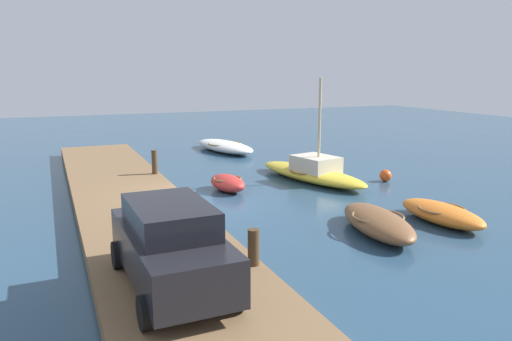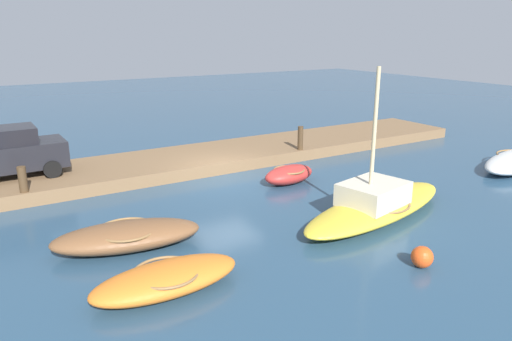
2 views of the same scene
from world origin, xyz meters
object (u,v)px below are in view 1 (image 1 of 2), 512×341
rowboat_brown (378,222)px  dinghy_red (228,183)px  mooring_post_west (155,162)px  sailboat_yellow (312,172)px  mooring_post_mid_west (254,247)px  rowboat_orange (441,213)px  parked_car (170,245)px  marker_buoy (386,176)px  motorboat_white (225,146)px

rowboat_brown → dinghy_red: rowboat_brown is taller
rowboat_brown → mooring_post_west: bearing=-140.5°
rowboat_brown → dinghy_red: 7.46m
sailboat_yellow → mooring_post_mid_west: 11.63m
rowboat_orange → parked_car: (2.50, -9.77, 1.12)m
rowboat_brown → mooring_post_west: 10.74m
sailboat_yellow → dinghy_red: 4.30m
rowboat_brown → mooring_post_mid_west: size_ratio=4.76×
dinghy_red → parked_car: bearing=-34.5°
rowboat_brown → parked_car: (2.41, -7.11, 1.07)m
mooring_post_mid_west → marker_buoy: size_ratio=1.60×
dinghy_red → motorboat_white: dinghy_red is taller
dinghy_red → mooring_post_west: mooring_post_west is taller
rowboat_brown → parked_car: 7.58m
sailboat_yellow → mooring_post_west: 7.18m
rowboat_brown → parked_car: size_ratio=0.94×
rowboat_orange → parked_car: parked_car is taller
mooring_post_west → parked_car: parked_car is taller
parked_car → marker_buoy: bearing=123.6°
sailboat_yellow → rowboat_brown: bearing=-26.0°
sailboat_yellow → rowboat_brown: 7.63m
sailboat_yellow → mooring_post_west: size_ratio=6.58×
rowboat_brown → mooring_post_west: size_ratio=3.92×
mooring_post_mid_west → parked_car: (0.44, -2.08, 0.51)m
rowboat_brown → motorboat_white: size_ratio=0.68×
sailboat_yellow → dinghy_red: sailboat_yellow is taller
mooring_post_west → mooring_post_mid_west: size_ratio=1.21×
rowboat_orange → marker_buoy: (-5.87, 2.20, -0.05)m
rowboat_orange → mooring_post_mid_west: mooring_post_mid_west is taller
sailboat_yellow → dinghy_red: size_ratio=2.95×
mooring_post_mid_west → rowboat_brown: bearing=111.4°
dinghy_red → marker_buoy: (1.09, 7.32, -0.08)m
sailboat_yellow → mooring_post_mid_west: size_ratio=7.99×
parked_car → rowboat_brown: bearing=107.3°
sailboat_yellow → rowboat_brown: size_ratio=1.68×
rowboat_brown → marker_buoy: rowboat_brown is taller
rowboat_orange → parked_car: size_ratio=0.79×
motorboat_white → rowboat_orange: bearing=-4.5°
rowboat_orange → marker_buoy: bearing=158.5°
rowboat_brown → mooring_post_west: mooring_post_west is taller
dinghy_red → parked_car: (9.46, -4.65, 1.08)m
dinghy_red → parked_car: parked_car is taller
mooring_post_mid_west → marker_buoy: bearing=128.7°
mooring_post_mid_west → marker_buoy: mooring_post_mid_west is taller
sailboat_yellow → rowboat_orange: size_ratio=2.00×
dinghy_red → mooring_post_west: (-2.41, -2.57, 0.66)m
sailboat_yellow → marker_buoy: size_ratio=12.77×
sailboat_yellow → marker_buoy: bearing=52.2°
rowboat_brown → marker_buoy: size_ratio=7.61×
marker_buoy → mooring_post_mid_west: bearing=-51.3°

